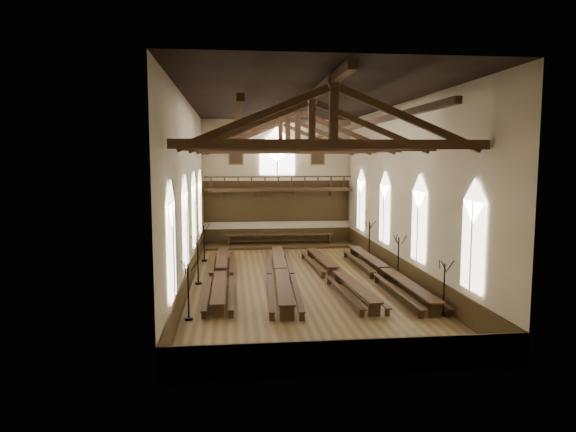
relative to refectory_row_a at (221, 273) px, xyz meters
name	(u,v)px	position (x,y,z in m)	size (l,w,h in m)	color
ground	(297,280)	(4.31, -0.16, -0.52)	(26.00, 26.00, 0.00)	brown
room_walls	(298,166)	(4.31, -0.16, 5.94)	(26.00, 26.00, 26.00)	beige
wainscot_band	(297,270)	(4.31, -0.16, 0.08)	(12.00, 26.00, 1.20)	#362610
side_windows	(298,215)	(4.31, -0.16, 3.23)	(11.85, 19.80, 4.50)	white
end_window	(277,154)	(4.31, 12.74, 6.71)	(2.80, 0.12, 3.80)	white
minstrels_gallery	(278,196)	(4.31, 12.51, 3.39)	(11.80, 1.24, 3.70)	#331B10
portraits	(277,156)	(4.31, 12.74, 6.58)	(7.75, 0.09, 1.45)	brown
roof_trusses	(298,134)	(4.31, -0.16, 7.70)	(11.70, 25.70, 2.80)	#331B10
refectory_row_a	(221,273)	(0.00, 0.00, 0.00)	(1.45, 14.00, 0.71)	#331B10
refectory_row_b	(281,272)	(3.35, -0.38, 0.05)	(1.98, 14.69, 0.77)	#331B10
refectory_row_c	(336,272)	(6.43, -0.54, -0.01)	(1.76, 13.97, 0.70)	#331B10
refectory_row_d	(385,271)	(9.25, -0.75, 0.04)	(1.65, 14.49, 0.76)	#331B10
dais	(279,245)	(4.33, 11.24, -0.42)	(11.40, 2.88, 0.19)	#362610
high_table	(279,235)	(4.33, 11.24, 0.35)	(8.56, 1.08, 0.80)	#331B10
high_chairs	(278,236)	(4.33, 12.07, 0.20)	(7.65, 0.46, 0.95)	#331B10
candelabrum_left_near	(189,302)	(-1.24, -6.77, 0.27)	(0.74, 0.78, 2.58)	black
candelabrum_left_mid	(198,270)	(-1.24, -0.43, 0.29)	(0.79, 0.77, 2.65)	black
candelabrum_left_far	(204,250)	(-1.24, 5.91, 0.27)	(0.76, 0.77, 2.58)	black
candelabrum_right_near	(444,299)	(9.86, -7.39, 0.24)	(0.66, 0.76, 2.48)	black
candelabrum_right_mid	(398,268)	(9.86, -1.16, 0.29)	(0.80, 0.77, 2.67)	black
candelabrum_right_far	(369,248)	(9.86, 4.93, 0.31)	(0.82, 0.80, 2.73)	black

